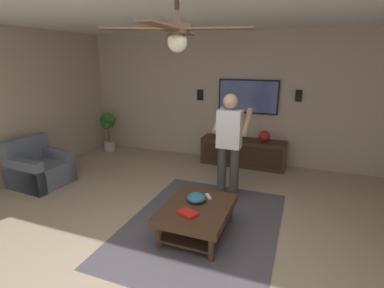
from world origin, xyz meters
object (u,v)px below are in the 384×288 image
Objects in this scene: bowl at (196,198)px; ceiling_fan at (177,33)px; armchair at (40,169)px; person_standing at (229,140)px; remote_white at (208,196)px; tv at (248,97)px; vase_round at (264,136)px; media_console at (243,152)px; coffee_table at (197,213)px; wall_speaker_left at (299,96)px; book at (188,213)px; wall_speaker_right at (200,95)px; potted_plant_tall at (108,126)px.

bowl is 0.19× the size of ceiling_fan.
person_standing is (0.74, -3.18, 0.65)m from armchair.
ceiling_fan reaches higher than bowl.
remote_white is (-0.19, -3.15, 0.13)m from armchair.
vase_round is (-0.23, -0.41, -0.73)m from tv.
media_console is (2.22, -3.11, -0.00)m from armchair.
person_standing reaches higher than coffee_table.
remote_white is at bearing -32.22° from bowl.
ceiling_fan is (-3.66, -0.07, 0.94)m from tv.
wall_speaker_left is at bearing 104.80° from media_console.
person_standing reaches higher than bowl.
bowl is 3.17m from wall_speaker_left.
book is 1.00× the size of wall_speaker_right.
person_standing is 1.55m from vase_round.
armchair is at bearing -54.49° from media_console.
person_standing is (1.19, -0.09, 0.64)m from coffee_table.
armchair is 3.15m from book.
bowl is (-2.81, 0.07, -0.94)m from tv.
potted_plant_tall is at bearing -86.99° from media_console.
armchair is 3.33m from person_standing.
remote_white is (0.27, -0.06, 0.12)m from coffee_table.
person_standing reaches higher than vase_round.
potted_plant_tall is (1.32, 3.23, -0.32)m from person_standing.
coffee_table is at bearing -0.56° from media_console.
media_console is 1.41× the size of ceiling_fan.
book is 1.00× the size of wall_speaker_left.
armchair is at bearing -129.41° from remote_white.
bowl is 1.06× the size of wall_speaker_right.
armchair reaches higher than remote_white.
vase_round is at bearing -9.19° from coffee_table.
vase_round reaches higher than coffee_table.
coffee_table is 3.28m from wall_speaker_right.
potted_plant_tall reaches higher than vase_round.
ceiling_fan reaches higher than person_standing.
bowl is at bearing -161.16° from wall_speaker_right.
ceiling_fan is (-3.42, 0.34, 1.67)m from vase_round.
book is (-2.75, -3.12, -0.19)m from potted_plant_tall.
wall_speaker_left reaches higher than armchair.
armchair is at bearing 69.40° from ceiling_fan.
tv is at bearing 2.55° from person_standing.
wall_speaker_left reaches higher than potted_plant_tall.
vase_round is at bearing 60.27° from tv.
bowl is (-0.35, -3.04, 0.17)m from armchair.
ceiling_fan is (-0.74, -0.09, 2.03)m from coffee_table.
tv reaches higher than armchair.
armchair is 0.71× the size of tv.
person_standing is at bearing 16.38° from armchair.
media_console is at bearing 104.80° from wall_speaker_left.
remote_white is at bearing -13.00° from coffee_table.
coffee_table is at bearing 170.81° from vase_round.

